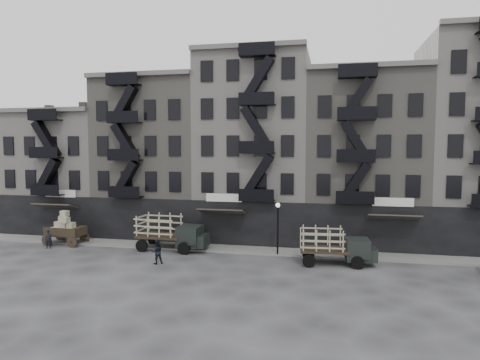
% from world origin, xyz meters
% --- Properties ---
extents(ground, '(140.00, 140.00, 0.00)m').
position_xyz_m(ground, '(0.00, 0.00, 0.00)').
color(ground, '#38383A').
rests_on(ground, ground).
extents(sidewalk, '(55.00, 2.50, 0.15)m').
position_xyz_m(sidewalk, '(0.00, 3.75, 0.07)').
color(sidewalk, slate).
rests_on(sidewalk, ground).
extents(building_west, '(10.00, 11.35, 13.20)m').
position_xyz_m(building_west, '(-20.00, 9.83, 6.00)').
color(building_west, '#AFA9A1').
rests_on(building_west, ground).
extents(building_midwest, '(10.00, 11.35, 16.20)m').
position_xyz_m(building_midwest, '(-10.00, 9.83, 7.50)').
color(building_midwest, slate).
rests_on(building_midwest, ground).
extents(building_center, '(10.00, 11.35, 18.20)m').
position_xyz_m(building_center, '(-0.00, 9.82, 8.50)').
color(building_center, '#AFA9A1').
rests_on(building_center, ground).
extents(building_mideast, '(10.00, 11.35, 16.20)m').
position_xyz_m(building_mideast, '(10.00, 9.83, 7.50)').
color(building_mideast, slate).
rests_on(building_mideast, ground).
extents(lamp_post, '(0.36, 0.36, 4.28)m').
position_xyz_m(lamp_post, '(3.00, 2.60, 2.78)').
color(lamp_post, black).
rests_on(lamp_post, ground).
extents(wagon, '(3.65, 2.10, 3.01)m').
position_xyz_m(wagon, '(-16.11, 2.59, 1.72)').
color(wagon, black).
rests_on(wagon, ground).
extents(stake_truck_west, '(6.06, 2.69, 3.00)m').
position_xyz_m(stake_truck_west, '(-6.09, 2.59, 1.71)').
color(stake_truck_west, black).
rests_on(stake_truck_west, ground).
extents(stake_truck_east, '(5.63, 2.63, 2.76)m').
position_xyz_m(stake_truck_east, '(7.47, 0.95, 1.57)').
color(stake_truck_east, black).
rests_on(stake_truck_east, ground).
extents(pedestrian_west, '(0.70, 0.60, 1.61)m').
position_xyz_m(pedestrian_west, '(-16.55, 0.96, 0.80)').
color(pedestrian_west, black).
rests_on(pedestrian_west, ground).
extents(pedestrian_mid, '(1.13, 1.08, 1.85)m').
position_xyz_m(pedestrian_mid, '(-5.54, -1.60, 0.92)').
color(pedestrian_mid, black).
rests_on(pedestrian_mid, ground).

